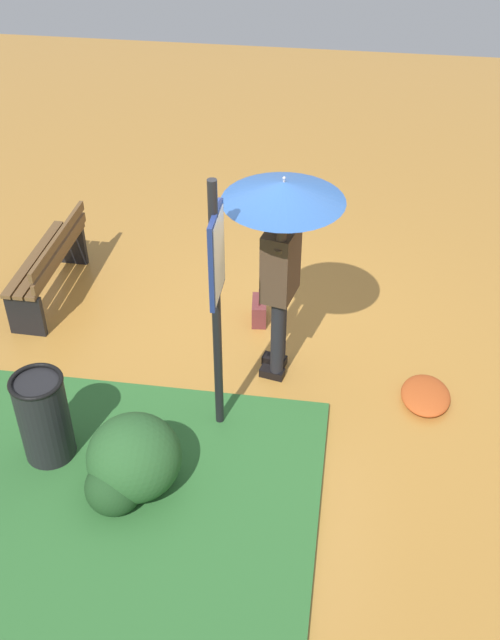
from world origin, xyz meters
TOP-DOWN VIEW (x-y plane):
  - ground_plane at (0.00, 0.00)m, footprint 18.00×18.00m
  - person_with_umbrella at (0.14, 0.19)m, footprint 0.96×0.96m
  - info_sign_post at (0.82, -0.21)m, footprint 0.44×0.07m
  - handbag at (-0.66, -0.09)m, footprint 0.31×0.17m
  - park_bench at (-0.77, -2.25)m, footprint 1.40×0.39m
  - trash_bin at (1.37, -1.51)m, footprint 0.42×0.42m
  - shrub_cluster at (1.61, -0.76)m, footprint 0.79×0.72m
  - leaf_pile_near_person at (0.27, 1.51)m, footprint 0.54×0.43m

SIDE VIEW (x-z plane):
  - ground_plane at x=0.00m, z-range 0.00..0.00m
  - leaf_pile_near_person at x=0.27m, z-range 0.00..0.12m
  - handbag at x=-0.66m, z-range -0.06..0.31m
  - shrub_cluster at x=1.61m, z-range -0.02..0.63m
  - park_bench at x=-0.77m, z-range 0.03..0.78m
  - trash_bin at x=1.37m, z-range 0.00..0.84m
  - info_sign_post at x=0.82m, z-range 0.29..2.59m
  - person_with_umbrella at x=0.14m, z-range 0.53..2.57m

